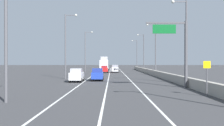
{
  "coord_description": "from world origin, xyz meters",
  "views": [
    {
      "loc": [
        -1.39,
        -3.63,
        2.97
      ],
      "look_at": [
        -1.35,
        48.95,
        2.67
      ],
      "focal_mm": 43.11,
      "sensor_mm": 36.0,
      "label": 1
    }
  ],
  "objects_px": {
    "lamp_post_left_far": "(86,49)",
    "car_white_3": "(76,75)",
    "lamp_post_left_mid": "(67,42)",
    "speed_advisory_sign": "(207,76)",
    "box_truck": "(104,65)",
    "lamp_post_right_second": "(184,36)",
    "lamp_post_right_third": "(154,46)",
    "lamp_post_right_fifth": "(136,53)",
    "lamp_post_right_fourth": "(143,50)",
    "lamp_post_left_near": "(9,15)",
    "car_blue_1": "(97,74)",
    "car_silver_2": "(115,69)",
    "car_gray_4": "(106,67)",
    "car_red_0": "(104,69)",
    "overhead_sign_gantry": "(179,46)"
  },
  "relations": [
    {
      "from": "lamp_post_left_far",
      "to": "car_red_0",
      "type": "bearing_deg",
      "value": -23.16
    },
    {
      "from": "lamp_post_right_second",
      "to": "car_blue_1",
      "type": "bearing_deg",
      "value": 153.0
    },
    {
      "from": "lamp_post_right_fourth",
      "to": "lamp_post_left_near",
      "type": "bearing_deg",
      "value": -105.36
    },
    {
      "from": "speed_advisory_sign",
      "to": "car_red_0",
      "type": "distance_m",
      "value": 48.83
    },
    {
      "from": "lamp_post_right_fifth",
      "to": "car_white_3",
      "type": "height_order",
      "value": "lamp_post_right_fifth"
    },
    {
      "from": "car_gray_4",
      "to": "box_truck",
      "type": "height_order",
      "value": "box_truck"
    },
    {
      "from": "overhead_sign_gantry",
      "to": "lamp_post_left_far",
      "type": "height_order",
      "value": "lamp_post_left_far"
    },
    {
      "from": "lamp_post_right_fourth",
      "to": "car_blue_1",
      "type": "bearing_deg",
      "value": -106.64
    },
    {
      "from": "lamp_post_left_near",
      "to": "box_truck",
      "type": "bearing_deg",
      "value": 85.29
    },
    {
      "from": "lamp_post_right_fifth",
      "to": "car_silver_2",
      "type": "bearing_deg",
      "value": -105.46
    },
    {
      "from": "car_blue_1",
      "to": "car_white_3",
      "type": "xyz_separation_m",
      "value": [
        -2.89,
        -2.63,
        0.02
      ]
    },
    {
      "from": "lamp_post_left_mid",
      "to": "car_silver_2",
      "type": "relative_size",
      "value": 2.48
    },
    {
      "from": "speed_advisory_sign",
      "to": "lamp_post_right_third",
      "type": "bearing_deg",
      "value": 88.16
    },
    {
      "from": "car_red_0",
      "to": "car_blue_1",
      "type": "bearing_deg",
      "value": -90.41
    },
    {
      "from": "car_gray_4",
      "to": "box_truck",
      "type": "relative_size",
      "value": 0.46
    },
    {
      "from": "lamp_post_left_far",
      "to": "car_white_3",
      "type": "distance_m",
      "value": 34.12
    },
    {
      "from": "car_white_3",
      "to": "car_gray_4",
      "type": "relative_size",
      "value": 0.93
    },
    {
      "from": "speed_advisory_sign",
      "to": "lamp_post_right_fifth",
      "type": "height_order",
      "value": "lamp_post_right_fifth"
    },
    {
      "from": "lamp_post_left_mid",
      "to": "car_gray_4",
      "type": "distance_m",
      "value": 47.29
    },
    {
      "from": "lamp_post_right_fourth",
      "to": "lamp_post_left_mid",
      "type": "relative_size",
      "value": 1.0
    },
    {
      "from": "lamp_post_right_third",
      "to": "car_gray_4",
      "type": "relative_size",
      "value": 2.57
    },
    {
      "from": "lamp_post_right_second",
      "to": "lamp_post_right_fourth",
      "type": "xyz_separation_m",
      "value": [
        -0.4,
        44.37,
        0.0
      ]
    },
    {
      "from": "lamp_post_right_second",
      "to": "car_blue_1",
      "type": "height_order",
      "value": "lamp_post_right_second"
    },
    {
      "from": "lamp_post_right_second",
      "to": "box_truck",
      "type": "relative_size",
      "value": 1.17
    },
    {
      "from": "lamp_post_right_fifth",
      "to": "box_truck",
      "type": "height_order",
      "value": "lamp_post_right_fifth"
    },
    {
      "from": "car_silver_2",
      "to": "car_white_3",
      "type": "bearing_deg",
      "value": -100.33
    },
    {
      "from": "speed_advisory_sign",
      "to": "lamp_post_right_fifth",
      "type": "relative_size",
      "value": 0.27
    },
    {
      "from": "box_truck",
      "to": "car_white_3",
      "type": "bearing_deg",
      "value": -93.79
    },
    {
      "from": "lamp_post_left_far",
      "to": "car_silver_2",
      "type": "xyz_separation_m",
      "value": [
        7.87,
        -0.85,
        -5.28
      ]
    },
    {
      "from": "speed_advisory_sign",
      "to": "lamp_post_left_far",
      "type": "relative_size",
      "value": 0.27
    },
    {
      "from": "overhead_sign_gantry",
      "to": "car_white_3",
      "type": "relative_size",
      "value": 1.86
    },
    {
      "from": "car_white_3",
      "to": "car_gray_4",
      "type": "distance_m",
      "value": 53.74
    },
    {
      "from": "lamp_post_left_near",
      "to": "car_blue_1",
      "type": "xyz_separation_m",
      "value": [
        5.18,
        22.23,
        -5.35
      ]
    },
    {
      "from": "box_truck",
      "to": "car_silver_2",
      "type": "bearing_deg",
      "value": -69.37
    },
    {
      "from": "lamp_post_right_fifth",
      "to": "lamp_post_left_far",
      "type": "xyz_separation_m",
      "value": [
        -16.26,
        -29.5,
        0.0
      ]
    },
    {
      "from": "lamp_post_left_mid",
      "to": "speed_advisory_sign",
      "type": "bearing_deg",
      "value": -55.91
    },
    {
      "from": "speed_advisory_sign",
      "to": "car_blue_1",
      "type": "bearing_deg",
      "value": 118.51
    },
    {
      "from": "lamp_post_left_far",
      "to": "speed_advisory_sign",
      "type": "bearing_deg",
      "value": -73.24
    },
    {
      "from": "lamp_post_right_second",
      "to": "lamp_post_left_mid",
      "type": "relative_size",
      "value": 1.0
    },
    {
      "from": "lamp_post_left_far",
      "to": "car_white_3",
      "type": "bearing_deg",
      "value": -86.79
    },
    {
      "from": "lamp_post_right_fifth",
      "to": "lamp_post_left_near",
      "type": "xyz_separation_m",
      "value": [
        -16.66,
        -82.74,
        0.0
      ]
    },
    {
      "from": "speed_advisory_sign",
      "to": "lamp_post_right_fourth",
      "type": "relative_size",
      "value": 0.27
    },
    {
      "from": "lamp_post_right_third",
      "to": "box_truck",
      "type": "height_order",
      "value": "lamp_post_right_third"
    },
    {
      "from": "speed_advisory_sign",
      "to": "lamp_post_right_fourth",
      "type": "xyz_separation_m",
      "value": [
        1.2,
        57.22,
        4.55
      ]
    },
    {
      "from": "lamp_post_right_second",
      "to": "lamp_post_right_fifth",
      "type": "bearing_deg",
      "value": 90.32
    },
    {
      "from": "lamp_post_right_third",
      "to": "car_silver_2",
      "type": "bearing_deg",
      "value": 120.6
    },
    {
      "from": "lamp_post_left_far",
      "to": "car_white_3",
      "type": "height_order",
      "value": "lamp_post_left_far"
    },
    {
      "from": "box_truck",
      "to": "lamp_post_left_mid",
      "type": "bearing_deg",
      "value": -98.85
    },
    {
      "from": "lamp_post_right_second",
      "to": "car_silver_2",
      "type": "xyz_separation_m",
      "value": [
        -8.76,
        36.21,
        -5.28
      ]
    },
    {
      "from": "lamp_post_left_near",
      "to": "lamp_post_left_far",
      "type": "xyz_separation_m",
      "value": [
        0.41,
        53.25,
        0.0
      ]
    }
  ]
}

